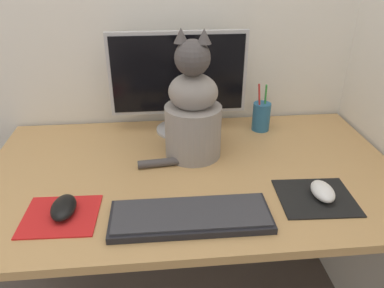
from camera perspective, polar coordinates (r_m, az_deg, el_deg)
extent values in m
cube|color=tan|center=(1.18, 0.08, -4.39)|extent=(1.28, 0.75, 0.02)
cube|color=olive|center=(1.73, -21.63, -9.44)|extent=(0.05, 0.05, 0.71)
cube|color=olive|center=(1.80, 18.54, -7.31)|extent=(0.05, 0.05, 0.71)
cylinder|color=#B2B2B7|center=(1.41, -1.96, 2.28)|extent=(0.17, 0.17, 0.01)
cylinder|color=#B2B2B7|center=(1.40, -1.99, 3.67)|extent=(0.04, 0.04, 0.07)
cube|color=#B2B2B7|center=(1.33, -2.12, 10.69)|extent=(0.48, 0.02, 0.29)
cube|color=black|center=(1.32, -2.09, 10.56)|extent=(0.46, 0.00, 0.27)
cube|color=black|center=(0.97, -0.21, -11.05)|extent=(0.41, 0.15, 0.02)
cube|color=#333338|center=(0.96, -0.21, -10.50)|extent=(0.39, 0.13, 0.01)
cube|color=red|center=(1.04, -19.37, -10.30)|extent=(0.20, 0.17, 0.00)
cube|color=black|center=(1.10, 18.33, -7.75)|extent=(0.21, 0.19, 0.00)
ellipsoid|color=black|center=(1.03, -18.98, -9.12)|extent=(0.06, 0.11, 0.03)
ellipsoid|color=white|center=(1.09, 19.28, -6.80)|extent=(0.06, 0.10, 0.04)
cylinder|color=gray|center=(1.21, 0.17, 1.99)|extent=(0.22, 0.22, 0.17)
ellipsoid|color=gray|center=(1.16, 0.17, 7.93)|extent=(0.18, 0.17, 0.12)
sphere|color=#474242|center=(1.11, 0.07, 13.01)|extent=(0.13, 0.13, 0.11)
cone|color=#474242|center=(1.10, -1.70, 16.24)|extent=(0.05, 0.05, 0.04)
cone|color=#474242|center=(1.09, 1.86, 16.12)|extent=(0.05, 0.05, 0.04)
cylinder|color=#474242|center=(1.19, -2.59, -2.64)|extent=(0.24, 0.05, 0.03)
cylinder|color=#286089|center=(1.42, 10.50, 4.13)|extent=(0.07, 0.07, 0.11)
cylinder|color=green|center=(1.40, 11.09, 6.30)|extent=(0.02, 0.03, 0.14)
cylinder|color=red|center=(1.39, 10.24, 6.19)|extent=(0.02, 0.02, 0.14)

